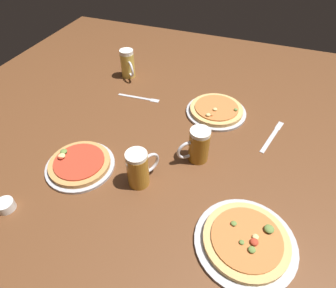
# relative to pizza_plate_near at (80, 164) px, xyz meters

# --- Properties ---
(ground_plane) EXTENTS (2.40, 2.40, 0.03)m
(ground_plane) POSITION_rel_pizza_plate_near_xyz_m (0.29, 0.22, -0.03)
(ground_plane) COLOR brown
(pizza_plate_near) EXTENTS (0.27, 0.27, 0.05)m
(pizza_plate_near) POSITION_rel_pizza_plate_near_xyz_m (0.00, 0.00, 0.00)
(pizza_plate_near) COLOR #B2B2B7
(pizza_plate_near) RESTS_ON ground_plane
(pizza_plate_far) EXTENTS (0.29, 0.29, 0.05)m
(pizza_plate_far) POSITION_rel_pizza_plate_near_xyz_m (0.42, 0.53, -0.00)
(pizza_plate_far) COLOR #B2B2B7
(pizza_plate_far) RESTS_ON ground_plane
(pizza_plate_side) EXTENTS (0.32, 0.32, 0.05)m
(pizza_plate_side) POSITION_rel_pizza_plate_near_xyz_m (0.66, -0.10, -0.00)
(pizza_plate_side) COLOR #B2B2B7
(pizza_plate_side) RESTS_ON ground_plane
(beer_mug_dark) EXTENTS (0.09, 0.13, 0.15)m
(beer_mug_dark) POSITION_rel_pizza_plate_near_xyz_m (0.25, 0.01, 0.06)
(beer_mug_dark) COLOR #B27A23
(beer_mug_dark) RESTS_ON ground_plane
(beer_mug_amber) EXTENTS (0.11, 0.11, 0.15)m
(beer_mug_amber) POSITION_rel_pizza_plate_near_xyz_m (0.42, 0.21, 0.06)
(beer_mug_amber) COLOR #9E6619
(beer_mug_amber) RESTS_ON ground_plane
(beer_mug_pale) EXTENTS (0.11, 0.11, 0.16)m
(beer_mug_pale) POSITION_rel_pizza_plate_near_xyz_m (-0.13, 0.70, 0.06)
(beer_mug_pale) COLOR gold
(beer_mug_pale) RESTS_ON ground_plane
(ramekin_sauce) EXTENTS (0.06, 0.06, 0.03)m
(ramekin_sauce) POSITION_rel_pizza_plate_near_xyz_m (-0.13, -0.25, 0.00)
(ramekin_sauce) COLOR white
(ramekin_sauce) RESTS_ON ground_plane
(fork_left) EXTENTS (0.22, 0.03, 0.01)m
(fork_left) POSITION_rel_pizza_plate_near_xyz_m (0.02, 0.52, -0.01)
(fork_left) COLOR silver
(fork_left) RESTS_ON ground_plane
(knife_right) EXTENTS (0.08, 0.24, 0.01)m
(knife_right) POSITION_rel_pizza_plate_near_xyz_m (0.70, 0.45, -0.01)
(knife_right) COLOR silver
(knife_right) RESTS_ON ground_plane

